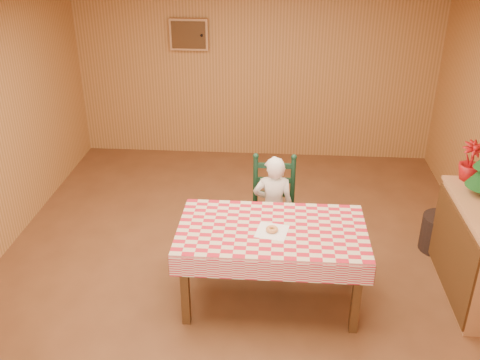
% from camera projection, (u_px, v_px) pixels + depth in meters
% --- Properties ---
extents(ground, '(6.00, 6.00, 0.00)m').
position_uv_depth(ground, '(238.00, 274.00, 5.32)').
color(ground, brown).
rests_on(ground, ground).
extents(cabin_walls, '(5.10, 6.05, 2.65)m').
position_uv_depth(cabin_walls, '(242.00, 80.00, 4.98)').
color(cabin_walls, '#AF773F').
rests_on(cabin_walls, ground).
extents(dining_table, '(1.66, 0.96, 0.77)m').
position_uv_depth(dining_table, '(272.00, 236.00, 4.67)').
color(dining_table, '#4A2C13').
rests_on(dining_table, ground).
extents(ladder_chair, '(0.44, 0.40, 1.08)m').
position_uv_depth(ladder_chair, '(273.00, 210.00, 5.46)').
color(ladder_chair, black).
rests_on(ladder_chair, ground).
extents(seated_child, '(0.41, 0.27, 1.12)m').
position_uv_depth(seated_child, '(273.00, 208.00, 5.38)').
color(seated_child, silver).
rests_on(seated_child, ground).
extents(napkin, '(0.30, 0.30, 0.00)m').
position_uv_depth(napkin, '(272.00, 231.00, 4.59)').
color(napkin, white).
rests_on(napkin, dining_table).
extents(donut, '(0.12, 0.12, 0.04)m').
position_uv_depth(donut, '(272.00, 229.00, 4.58)').
color(donut, '#D0874A').
rests_on(donut, napkin).
extents(shelf_unit, '(0.54, 1.24, 0.93)m').
position_uv_depth(shelf_unit, '(480.00, 252.00, 4.85)').
color(shelf_unit, tan).
rests_on(shelf_unit, ground).
extents(flower_arrangement, '(0.24, 0.24, 0.38)m').
position_uv_depth(flower_arrangement, '(471.00, 161.00, 5.05)').
color(flower_arrangement, maroon).
rests_on(flower_arrangement, shelf_unit).
extents(storage_bin, '(0.47, 0.47, 0.39)m').
position_uv_depth(storage_bin, '(440.00, 233.00, 5.63)').
color(storage_bin, black).
rests_on(storage_bin, ground).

